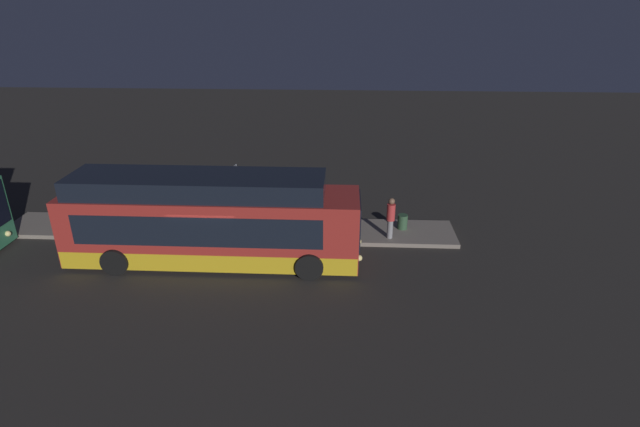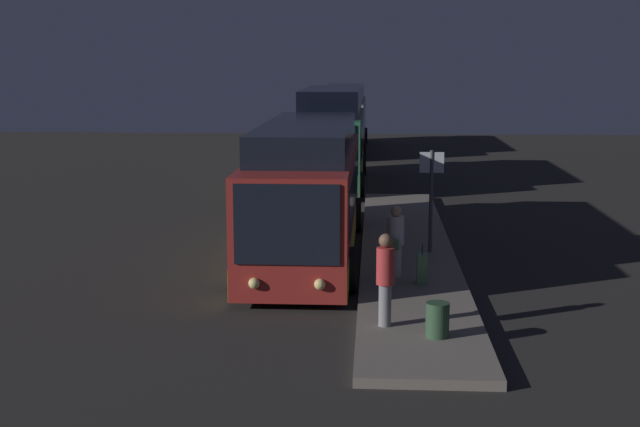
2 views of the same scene
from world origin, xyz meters
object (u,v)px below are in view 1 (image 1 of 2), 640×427
Objects in this scene: passenger_waiting at (297,214)px; trash_bin at (402,222)px; passenger_boarding at (391,216)px; suitcase at (312,220)px; sign_post at (236,187)px; bus_lead at (210,223)px.

trash_bin is at bearing 113.41° from passenger_waiting.
passenger_boarding is 1.34m from trash_bin.
sign_post is (-3.38, 0.39, 1.37)m from suitcase.
bus_lead is at bearing 13.20° from passenger_boarding.
passenger_waiting is at bearing -19.46° from sign_post.
bus_lead is at bearing -158.89° from trash_bin.
bus_lead is 3.34m from sign_post.
suitcase is 1.41× the size of trash_bin.
sign_post is (0.35, 3.31, 0.27)m from bus_lead.
trash_bin is at bearing 1.10° from suitcase.
trash_bin is (0.63, 0.96, -0.68)m from passenger_boarding.
passenger_boarding is 3.57m from suitcase.
sign_post reaches higher than trash_bin.
sign_post is at bearing 84.02° from bus_lead.
trash_bin is (4.60, 0.68, -0.58)m from passenger_waiting.
bus_lead is 4.19× the size of sign_post.
passenger_waiting is 2.62× the size of trash_bin.
bus_lead reaches higher than passenger_waiting.
trash_bin is at bearing -126.02° from passenger_boarding.
passenger_boarding is 3.98m from passenger_waiting.
bus_lead is 6.71× the size of passenger_waiting.
suitcase is (0.58, 0.60, -0.57)m from passenger_waiting.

